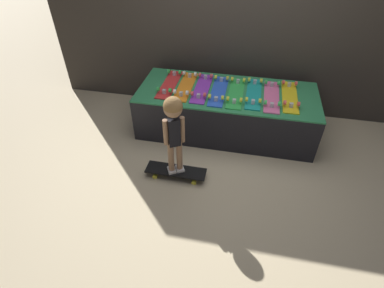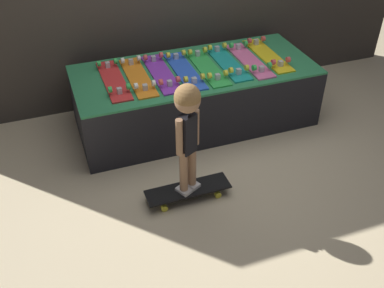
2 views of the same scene
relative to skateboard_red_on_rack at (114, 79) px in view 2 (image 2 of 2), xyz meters
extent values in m
plane|color=beige|center=(0.76, -0.64, -0.60)|extent=(16.00, 16.00, 0.00)
cube|color=black|center=(0.76, -0.02, -0.32)|extent=(2.24, 0.95, 0.56)
cube|color=#2D7F4C|center=(0.76, -0.02, -0.03)|extent=(2.24, 0.95, 0.02)
cube|color=red|center=(0.00, 0.00, -0.01)|extent=(0.18, 0.77, 0.01)
cube|color=#B7B7BC|center=(0.00, 0.25, 0.02)|extent=(0.04, 0.04, 0.05)
cylinder|color=green|center=(0.08, 0.25, 0.05)|extent=(0.03, 0.05, 0.05)
cylinder|color=green|center=(-0.08, 0.25, 0.05)|extent=(0.03, 0.05, 0.05)
cube|color=#B7B7BC|center=(0.00, -0.25, 0.02)|extent=(0.04, 0.04, 0.05)
cylinder|color=green|center=(0.08, -0.25, 0.05)|extent=(0.03, 0.05, 0.05)
cylinder|color=green|center=(-0.08, -0.25, 0.05)|extent=(0.03, 0.05, 0.05)
cube|color=orange|center=(0.22, -0.01, -0.01)|extent=(0.18, 0.77, 0.01)
cube|color=#B7B7BC|center=(0.22, 0.24, 0.02)|extent=(0.04, 0.04, 0.05)
cylinder|color=white|center=(0.29, 0.24, 0.05)|extent=(0.03, 0.05, 0.05)
cylinder|color=white|center=(0.14, 0.24, 0.05)|extent=(0.03, 0.05, 0.05)
cube|color=#B7B7BC|center=(0.22, -0.27, 0.02)|extent=(0.04, 0.04, 0.05)
cylinder|color=white|center=(0.29, -0.27, 0.05)|extent=(0.03, 0.05, 0.05)
cylinder|color=white|center=(0.14, -0.27, 0.05)|extent=(0.03, 0.05, 0.05)
cube|color=purple|center=(0.43, -0.02, -0.01)|extent=(0.18, 0.77, 0.01)
cube|color=#B7B7BC|center=(0.43, 0.23, 0.02)|extent=(0.04, 0.04, 0.05)
cylinder|color=#D84C4C|center=(0.51, 0.23, 0.05)|extent=(0.03, 0.05, 0.05)
cylinder|color=#D84C4C|center=(0.36, 0.23, 0.05)|extent=(0.03, 0.05, 0.05)
cube|color=#B7B7BC|center=(0.43, -0.27, 0.02)|extent=(0.04, 0.04, 0.05)
cylinder|color=#D84C4C|center=(0.51, -0.27, 0.05)|extent=(0.03, 0.05, 0.05)
cylinder|color=#D84C4C|center=(0.36, -0.27, 0.05)|extent=(0.03, 0.05, 0.05)
cube|color=blue|center=(0.65, -0.04, -0.01)|extent=(0.18, 0.77, 0.01)
cube|color=#B7B7BC|center=(0.65, 0.21, 0.02)|extent=(0.04, 0.04, 0.05)
cylinder|color=yellow|center=(0.73, 0.21, 0.05)|extent=(0.03, 0.05, 0.05)
cylinder|color=yellow|center=(0.57, 0.21, 0.05)|extent=(0.03, 0.05, 0.05)
cube|color=#B7B7BC|center=(0.65, -0.30, 0.02)|extent=(0.04, 0.04, 0.05)
cylinder|color=yellow|center=(0.73, -0.30, 0.05)|extent=(0.03, 0.05, 0.05)
cylinder|color=yellow|center=(0.57, -0.30, 0.05)|extent=(0.03, 0.05, 0.05)
cube|color=green|center=(0.86, -0.05, -0.01)|extent=(0.18, 0.77, 0.01)
cube|color=#B7B7BC|center=(0.86, 0.20, 0.02)|extent=(0.04, 0.04, 0.05)
cylinder|color=yellow|center=(0.94, 0.20, 0.05)|extent=(0.03, 0.05, 0.05)
cylinder|color=yellow|center=(0.79, 0.20, 0.05)|extent=(0.03, 0.05, 0.05)
cube|color=#B7B7BC|center=(0.86, -0.30, 0.02)|extent=(0.04, 0.04, 0.05)
cylinder|color=yellow|center=(0.94, -0.30, 0.05)|extent=(0.03, 0.05, 0.05)
cylinder|color=yellow|center=(0.79, -0.30, 0.05)|extent=(0.03, 0.05, 0.05)
cube|color=teal|center=(1.08, -0.02, -0.01)|extent=(0.18, 0.77, 0.01)
cube|color=#B7B7BC|center=(1.08, 0.23, 0.02)|extent=(0.04, 0.04, 0.05)
cylinder|color=yellow|center=(1.16, 0.23, 0.05)|extent=(0.03, 0.05, 0.05)
cylinder|color=yellow|center=(1.00, 0.23, 0.05)|extent=(0.03, 0.05, 0.05)
cube|color=#B7B7BC|center=(1.08, -0.28, 0.02)|extent=(0.04, 0.04, 0.05)
cylinder|color=yellow|center=(1.16, -0.28, 0.05)|extent=(0.03, 0.05, 0.05)
cylinder|color=yellow|center=(1.00, -0.28, 0.05)|extent=(0.03, 0.05, 0.05)
cube|color=pink|center=(1.30, -0.05, -0.01)|extent=(0.18, 0.77, 0.01)
cube|color=#B7B7BC|center=(1.30, 0.21, 0.02)|extent=(0.04, 0.04, 0.05)
cylinder|color=green|center=(1.37, 0.21, 0.05)|extent=(0.03, 0.05, 0.05)
cylinder|color=green|center=(1.22, 0.21, 0.05)|extent=(0.03, 0.05, 0.05)
cube|color=#B7B7BC|center=(1.30, -0.30, 0.02)|extent=(0.04, 0.04, 0.05)
cylinder|color=green|center=(1.37, -0.30, 0.05)|extent=(0.03, 0.05, 0.05)
cylinder|color=green|center=(1.22, -0.30, 0.05)|extent=(0.03, 0.05, 0.05)
cube|color=yellow|center=(1.51, -0.01, -0.01)|extent=(0.18, 0.77, 0.01)
cube|color=#B7B7BC|center=(1.51, 0.25, 0.02)|extent=(0.04, 0.04, 0.05)
cylinder|color=#D84C4C|center=(1.59, 0.25, 0.05)|extent=(0.03, 0.05, 0.05)
cylinder|color=#D84C4C|center=(1.44, 0.25, 0.05)|extent=(0.03, 0.05, 0.05)
cube|color=#B7B7BC|center=(1.51, -0.26, 0.02)|extent=(0.04, 0.04, 0.05)
cylinder|color=#D84C4C|center=(1.59, -0.26, 0.05)|extent=(0.03, 0.05, 0.05)
cylinder|color=#D84C4C|center=(1.44, -0.26, 0.05)|extent=(0.03, 0.05, 0.05)
cube|color=black|center=(0.33, -1.04, -0.51)|extent=(0.68, 0.19, 0.01)
cube|color=#B7B7BC|center=(0.55, -1.04, -0.55)|extent=(0.04, 0.04, 0.05)
cylinder|color=yellow|center=(0.55, -0.96, -0.57)|extent=(0.05, 0.03, 0.05)
cylinder|color=yellow|center=(0.55, -1.12, -0.57)|extent=(0.05, 0.03, 0.05)
cube|color=#B7B7BC|center=(0.10, -1.04, -0.55)|extent=(0.04, 0.04, 0.05)
cylinder|color=yellow|center=(0.10, -0.96, -0.57)|extent=(0.05, 0.03, 0.05)
cylinder|color=yellow|center=(0.10, -1.12, -0.57)|extent=(0.05, 0.03, 0.05)
cube|color=silver|center=(0.37, -1.02, -0.49)|extent=(0.13, 0.14, 0.03)
cylinder|color=#997051|center=(0.37, -1.02, -0.29)|extent=(0.06, 0.06, 0.37)
cube|color=silver|center=(0.29, -1.06, -0.49)|extent=(0.13, 0.14, 0.03)
cylinder|color=#997051|center=(0.29, -1.06, -0.29)|extent=(0.06, 0.06, 0.37)
cube|color=black|center=(0.33, -1.04, 0.03)|extent=(0.15, 0.13, 0.32)
cylinder|color=#997051|center=(0.40, -1.00, 0.04)|extent=(0.05, 0.05, 0.30)
cylinder|color=#997051|center=(0.25, -1.08, 0.04)|extent=(0.05, 0.05, 0.30)
sphere|color=#997051|center=(0.33, -1.04, 0.31)|extent=(0.19, 0.19, 0.19)
sphere|color=olive|center=(0.33, -1.04, 0.33)|extent=(0.19, 0.19, 0.19)
camera|label=1|loc=(1.00, -3.37, 1.84)|focal=28.00mm
camera|label=2|loc=(-0.54, -3.53, 1.90)|focal=42.00mm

